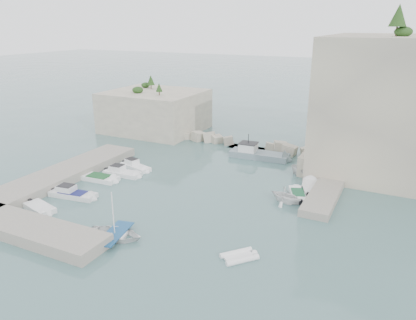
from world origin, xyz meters
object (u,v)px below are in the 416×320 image
at_px(motorboat_a, 136,169).
at_px(tender_east_b, 298,197).
at_px(motorboat_e, 40,210).
at_px(tender_east_d, 306,176).
at_px(inflatable_dinghy, 239,258).
at_px(tender_east_a, 285,202).
at_px(tender_east_c, 309,189).
at_px(work_boat, 259,158).
at_px(motorboat_b, 123,175).
at_px(rowboat, 115,238).
at_px(motorboat_d, 73,197).
at_px(motorboat_c, 99,180).

bearing_deg(motorboat_a, tender_east_b, 16.86).
height_order(motorboat_e, tender_east_d, tender_east_d).
relative_size(inflatable_dinghy, tender_east_a, 0.89).
bearing_deg(tender_east_b, motorboat_a, 68.94).
bearing_deg(tender_east_b, motorboat_e, 100.93).
relative_size(tender_east_b, tender_east_c, 0.82).
relative_size(tender_east_c, work_boat, 0.59).
relative_size(motorboat_b, inflatable_dinghy, 1.69).
xyz_separation_m(rowboat, work_boat, (3.94, 27.58, 0.00)).
height_order(motorboat_a, rowboat, motorboat_a).
height_order(motorboat_d, tender_east_a, tender_east_a).
relative_size(motorboat_b, motorboat_e, 1.25).
distance_m(motorboat_b, motorboat_c, 3.06).
distance_m(motorboat_d, rowboat, 11.36).
height_order(motorboat_c, work_boat, work_boat).
bearing_deg(tender_east_c, tender_east_d, 8.97).
relative_size(motorboat_d, inflatable_dinghy, 1.89).
distance_m(motorboat_a, tender_east_d, 22.25).
bearing_deg(tender_east_b, motorboat_c, 81.57).
xyz_separation_m(motorboat_d, tender_east_a, (21.71, 9.11, 0.00)).
distance_m(motorboat_c, tender_east_c, 25.54).
relative_size(rowboat, tender_east_b, 1.13).
distance_m(motorboat_a, motorboat_d, 10.63).
xyz_separation_m(rowboat, tender_east_d, (11.76, 23.20, 0.00)).
distance_m(motorboat_c, motorboat_d, 5.36).
relative_size(tender_east_c, tender_east_d, 1.39).
relative_size(inflatable_dinghy, work_boat, 0.34).
height_order(tender_east_d, work_boat, work_boat).
bearing_deg(motorboat_b, tender_east_d, 22.13).
bearing_deg(rowboat, motorboat_e, 72.82).
relative_size(motorboat_b, tender_east_d, 1.36).
distance_m(motorboat_a, work_boat, 17.64).
relative_size(motorboat_a, work_boat, 0.56).
height_order(motorboat_c, tender_east_a, tender_east_a).
height_order(motorboat_a, inflatable_dinghy, motorboat_a).
bearing_deg(motorboat_b, tender_east_a, -0.07).
bearing_deg(motorboat_b, rowboat, -58.12).
xyz_separation_m(tender_east_c, tender_east_d, (-1.37, 4.02, 0.00)).
relative_size(motorboat_a, motorboat_c, 0.95).
bearing_deg(motorboat_d, tender_east_d, 32.43).
bearing_deg(motorboat_a, tender_east_a, 11.34).
distance_m(motorboat_b, work_boat, 19.58).
xyz_separation_m(motorboat_b, inflatable_dinghy, (20.61, -11.24, 0.00)).
bearing_deg(motorboat_b, inflatable_dinghy, -31.99).
height_order(tender_east_b, tender_east_c, same).
height_order(rowboat, tender_east_a, tender_east_a).
bearing_deg(inflatable_dinghy, tender_east_b, 36.57).
relative_size(motorboat_d, tender_east_b, 1.33).
relative_size(inflatable_dinghy, tender_east_b, 0.70).
distance_m(motorboat_c, inflatable_dinghy, 23.84).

